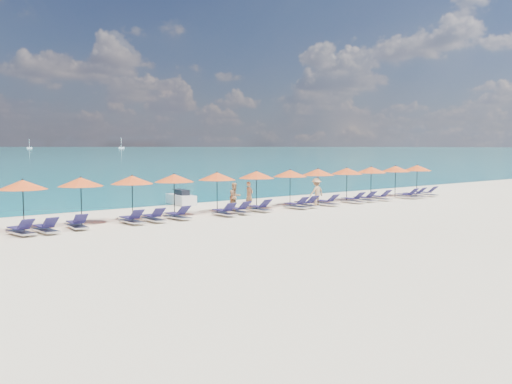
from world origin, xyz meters
TOP-DOWN VIEW (x-y plane):
  - ground at (0.00, 0.00)m, footprint 1400.00×1400.00m
  - sailboat_near at (163.41, 566.18)m, footprint 5.20×1.73m
  - sailboat_far at (243.73, 526.62)m, footprint 6.14×2.05m
  - jetski at (-0.58, 9.73)m, footprint 1.33×2.73m
  - beachgoer_a at (1.49, 5.48)m, footprint 0.63×0.48m
  - beachgoer_b at (0.12, 5.06)m, footprint 0.78×0.46m
  - beachgoer_c at (5.78, 4.21)m, footprint 1.10×0.54m
  - umbrella_2 at (-11.64, 4.60)m, footprint 2.10×2.10m
  - umbrella_3 at (-8.96, 4.84)m, footprint 2.10×2.10m
  - umbrella_4 at (-6.39, 4.79)m, footprint 2.10×2.10m
  - umbrella_5 at (-4.00, 4.79)m, footprint 2.10×2.10m
  - umbrella_6 at (-1.32, 4.76)m, footprint 2.10×2.10m
  - umbrella_7 at (1.35, 4.63)m, footprint 2.10×2.10m
  - umbrella_8 at (4.00, 4.66)m, footprint 2.10×2.10m
  - umbrella_9 at (6.44, 4.74)m, footprint 2.10×2.10m
  - umbrella_10 at (8.98, 4.60)m, footprint 2.10×2.10m
  - umbrella_11 at (11.57, 4.70)m, footprint 2.10×2.10m
  - umbrella_12 at (14.24, 4.70)m, footprint 2.10×2.10m
  - umbrella_13 at (16.76, 4.65)m, footprint 2.10×2.10m
  - lounger_3 at (-12.12, 3.40)m, footprint 0.79×1.75m
  - lounger_4 at (-11.14, 3.32)m, footprint 0.70×1.73m
  - lounger_5 at (-9.65, 3.66)m, footprint 0.79×1.75m
  - lounger_6 at (-7.02, 3.63)m, footprint 0.63×1.70m
  - lounger_7 at (-5.87, 3.62)m, footprint 0.69×1.72m
  - lounger_8 at (-4.50, 3.65)m, footprint 0.71×1.73m
  - lounger_9 at (-1.86, 3.34)m, footprint 0.75×1.74m
  - lounger_10 at (-0.78, 3.52)m, footprint 0.64×1.71m
  - lounger_11 at (0.78, 3.66)m, footprint 0.62×1.70m
  - lounger_12 at (3.41, 3.44)m, footprint 0.62×1.70m
  - lounger_13 at (4.41, 3.64)m, footprint 0.67×1.72m
  - lounger_14 at (6.00, 3.51)m, footprint 0.67×1.72m
  - lounger_15 at (8.44, 3.53)m, footprint 0.62×1.70m
  - lounger_16 at (9.68, 3.59)m, footprint 0.73×1.74m
  - lounger_17 at (11.09, 3.54)m, footprint 0.62×1.70m
  - lounger_18 at (13.75, 3.30)m, footprint 0.68×1.72m
  - lounger_19 at (14.74, 3.38)m, footprint 0.77×1.75m
  - lounger_20 at (16.31, 3.50)m, footprint 0.71×1.73m

SIDE VIEW (x-z plane):
  - ground at x=0.00m, z-range 0.00..0.00m
  - lounger_3 at x=-12.12m, z-range -0.09..0.56m
  - lounger_4 at x=-11.14m, z-range -0.09..0.56m
  - lounger_5 at x=-9.65m, z-range -0.09..0.56m
  - lounger_6 at x=-7.02m, z-range -0.09..0.56m
  - lounger_7 at x=-5.87m, z-range -0.09..0.56m
  - lounger_8 at x=-4.50m, z-range -0.09..0.56m
  - lounger_9 at x=-1.86m, z-range -0.09..0.56m
  - lounger_10 at x=-0.78m, z-range -0.09..0.56m
  - lounger_11 at x=0.78m, z-range -0.09..0.56m
  - lounger_12 at x=3.41m, z-range -0.09..0.56m
  - lounger_13 at x=4.41m, z-range -0.09..0.56m
  - lounger_14 at x=6.00m, z-range -0.09..0.56m
  - lounger_15 at x=8.44m, z-range -0.09..0.56m
  - lounger_16 at x=9.68m, z-range -0.09..0.56m
  - lounger_17 at x=11.09m, z-range -0.09..0.56m
  - lounger_18 at x=13.75m, z-range -0.09..0.56m
  - lounger_19 at x=14.74m, z-range -0.09..0.56m
  - lounger_20 at x=16.31m, z-range -0.09..0.56m
  - jetski at x=-0.58m, z-range -0.08..0.85m
  - beachgoer_a at x=1.49m, z-range 0.00..1.56m
  - beachgoer_b at x=0.12m, z-range 0.00..1.60m
  - beachgoer_c at x=5.78m, z-range 0.00..1.68m
  - sailboat_near at x=163.41m, z-range -3.79..5.74m
  - sailboat_far at x=243.73m, z-range -4.47..6.78m
  - umbrella_2 at x=-11.64m, z-range 0.88..3.16m
  - umbrella_3 at x=-8.96m, z-range 0.88..3.16m
  - umbrella_4 at x=-6.39m, z-range 0.88..3.16m
  - umbrella_5 at x=-4.00m, z-range 0.88..3.16m
  - umbrella_6 at x=-1.32m, z-range 0.88..3.16m
  - umbrella_7 at x=1.35m, z-range 0.88..3.16m
  - umbrella_8 at x=4.00m, z-range 0.88..3.16m
  - umbrella_9 at x=6.44m, z-range 0.88..3.16m
  - umbrella_10 at x=8.98m, z-range 0.88..3.16m
  - umbrella_11 at x=11.57m, z-range 0.88..3.16m
  - umbrella_12 at x=14.24m, z-range 0.88..3.16m
  - umbrella_13 at x=16.76m, z-range 0.88..3.16m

